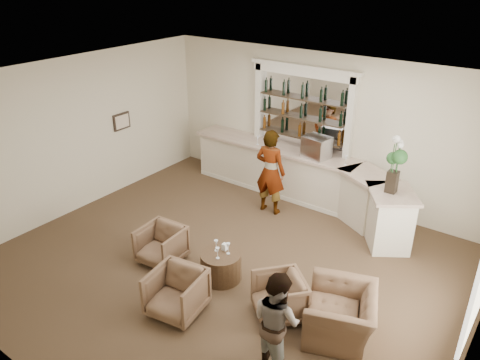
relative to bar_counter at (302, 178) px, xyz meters
name	(u,v)px	position (x,y,z in m)	size (l,w,h in m)	color
ground	(227,266)	(0.16, -3.00, -0.57)	(8.00, 8.00, 0.00)	#503B28
room_shell	(259,135)	(0.33, -2.29, 1.77)	(8.04, 7.02, 3.32)	beige
bar_counter	(302,178)	(0.00, 0.00, 0.00)	(5.72, 1.80, 1.14)	silver
back_bar_alcove	(302,109)	(-0.34, 0.41, 1.46)	(2.64, 0.25, 3.00)	white
cocktail_table	(221,266)	(0.29, -3.33, -0.32)	(0.70, 0.70, 0.50)	#4B3420
sommelier	(270,172)	(-0.34, -0.81, 0.36)	(0.68, 0.45, 1.88)	gray
guest	(276,321)	(2.07, -4.39, 0.17)	(0.73, 0.57, 1.50)	gray
armchair_left	(161,245)	(-0.89, -3.57, -0.23)	(0.74, 0.76, 0.69)	brown
armchair_center	(176,293)	(0.28, -4.41, -0.21)	(0.79, 0.81, 0.74)	brown
armchair_right	(279,297)	(1.60, -3.54, -0.23)	(0.74, 0.76, 0.69)	brown
armchair_far	(341,314)	(2.53, -3.34, -0.21)	(1.12, 0.98, 0.73)	brown
espresso_machine	(317,147)	(0.27, 0.04, 0.80)	(0.53, 0.45, 0.47)	#BBBCC1
flower_vase	(395,161)	(2.17, -0.63, 1.19)	(0.29, 0.29, 1.10)	black
wine_glass_bar_left	(258,140)	(-1.18, -0.07, 0.67)	(0.07, 0.07, 0.21)	white
wine_glass_bar_right	(346,160)	(0.96, 0.03, 0.67)	(0.07, 0.07, 0.21)	white
wine_glass_tbl_a	(216,246)	(0.17, -3.30, 0.03)	(0.07, 0.07, 0.21)	white
wine_glass_tbl_b	(228,248)	(0.39, -3.25, 0.03)	(0.07, 0.07, 0.21)	white
wine_glass_tbl_c	(218,253)	(0.33, -3.46, 0.03)	(0.07, 0.07, 0.21)	white
napkin_holder	(225,247)	(0.27, -3.19, -0.01)	(0.08, 0.08, 0.12)	white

